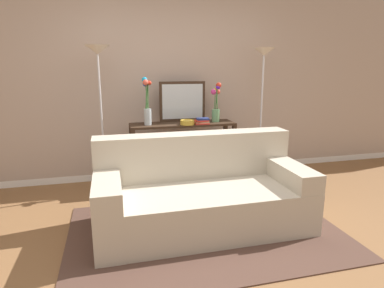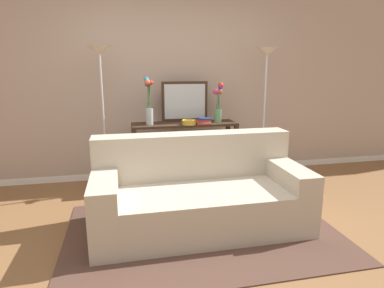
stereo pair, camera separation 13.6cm
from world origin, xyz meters
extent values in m
cube|color=brown|center=(0.00, 0.00, -0.01)|extent=(16.00, 16.00, 0.02)
cube|color=white|center=(0.00, 2.08, 0.04)|extent=(12.00, 0.15, 0.09)
cube|color=#B29E8E|center=(0.00, 2.08, 1.56)|extent=(12.00, 0.14, 2.93)
cube|color=#51382D|center=(0.21, 0.25, 0.01)|extent=(2.54, 1.70, 0.01)
cube|color=#BCB29E|center=(0.21, 0.35, 0.21)|extent=(2.02, 0.93, 0.42)
cube|color=#BCB29E|center=(0.21, 0.68, 0.65)|extent=(2.01, 0.27, 0.46)
cube|color=#BCB29E|center=(-0.68, 0.35, 0.30)|extent=(0.24, 0.93, 0.60)
cube|color=#BCB29E|center=(1.09, 0.36, 0.30)|extent=(0.24, 0.93, 0.60)
cube|color=#382619|center=(0.30, 1.65, 0.81)|extent=(1.37, 0.39, 0.03)
cube|color=#382619|center=(0.30, 1.65, 0.15)|extent=(1.26, 0.33, 0.01)
cube|color=#382619|center=(-0.35, 1.48, 0.40)|extent=(0.05, 0.05, 0.79)
cube|color=#382619|center=(0.96, 1.48, 0.40)|extent=(0.05, 0.05, 0.79)
cube|color=#382619|center=(-0.35, 1.82, 0.40)|extent=(0.05, 0.05, 0.79)
cube|color=#382619|center=(0.96, 1.82, 0.40)|extent=(0.05, 0.05, 0.79)
cylinder|color=silver|center=(-0.71, 1.55, 0.01)|extent=(0.26, 0.26, 0.02)
cylinder|color=silver|center=(-0.71, 1.55, 0.85)|extent=(0.02, 0.02, 1.66)
cone|color=silver|center=(-0.71, 1.55, 1.73)|extent=(0.28, 0.28, 0.10)
cylinder|color=silver|center=(1.37, 1.55, 0.01)|extent=(0.26, 0.26, 0.02)
cylinder|color=silver|center=(1.37, 1.55, 0.85)|extent=(0.02, 0.02, 1.66)
cone|color=silver|center=(1.37, 1.55, 1.73)|extent=(0.28, 0.28, 0.10)
cube|color=#382619|center=(0.34, 1.82, 1.09)|extent=(0.62, 0.02, 0.53)
cube|color=silver|center=(0.34, 1.81, 1.09)|extent=(0.55, 0.01, 0.46)
cylinder|color=silver|center=(-0.15, 1.63, 0.92)|extent=(0.09, 0.09, 0.21)
cylinder|color=#3D7538|center=(-0.15, 1.64, 1.18)|extent=(0.03, 0.01, 0.30)
sphere|color=red|center=(-0.15, 1.66, 1.33)|extent=(0.05, 0.05, 0.05)
cylinder|color=#3D7538|center=(-0.14, 1.63, 1.19)|extent=(0.01, 0.03, 0.32)
sphere|color=red|center=(-0.12, 1.63, 1.35)|extent=(0.06, 0.06, 0.06)
cylinder|color=#3D7538|center=(-0.16, 1.61, 1.19)|extent=(0.03, 0.02, 0.33)
sphere|color=#E75A47|center=(-0.17, 1.60, 1.36)|extent=(0.07, 0.07, 0.07)
cylinder|color=#3D7538|center=(-0.16, 1.63, 1.21)|extent=(0.02, 0.02, 0.36)
sphere|color=#1599D2|center=(-0.17, 1.65, 1.38)|extent=(0.07, 0.07, 0.07)
cylinder|color=#3D7538|center=(-0.16, 1.64, 1.18)|extent=(0.04, 0.02, 0.30)
sphere|color=#395EBF|center=(-0.17, 1.66, 1.33)|extent=(0.07, 0.07, 0.07)
cylinder|color=#669E6B|center=(0.76, 1.65, 0.91)|extent=(0.10, 0.10, 0.17)
cylinder|color=#3D7538|center=(0.77, 1.66, 1.10)|extent=(0.03, 0.03, 0.23)
sphere|color=#DA503D|center=(0.79, 1.67, 1.22)|extent=(0.07, 0.07, 0.07)
cylinder|color=#3D7538|center=(0.77, 1.64, 1.14)|extent=(0.03, 0.02, 0.29)
sphere|color=#5821CD|center=(0.78, 1.62, 1.28)|extent=(0.06, 0.06, 0.06)
cylinder|color=#3D7538|center=(0.75, 1.66, 1.10)|extent=(0.02, 0.03, 0.23)
sphere|color=#CB377E|center=(0.73, 1.68, 1.22)|extent=(0.08, 0.08, 0.08)
cylinder|color=#3D7538|center=(0.77, 1.67, 1.11)|extent=(0.02, 0.01, 0.24)
sphere|color=gold|center=(0.78, 1.69, 1.23)|extent=(0.07, 0.07, 0.07)
cylinder|color=#3D7538|center=(0.77, 1.64, 1.15)|extent=(0.03, 0.03, 0.32)
sphere|color=red|center=(0.79, 1.63, 1.30)|extent=(0.07, 0.07, 0.07)
cylinder|color=gold|center=(0.34, 1.53, 0.85)|extent=(0.18, 0.18, 0.05)
torus|color=gold|center=(0.34, 1.53, 0.88)|extent=(0.18, 0.18, 0.01)
cube|color=#BC3328|center=(0.53, 1.53, 0.83)|extent=(0.19, 0.15, 0.01)
cube|color=tan|center=(0.54, 1.54, 0.84)|extent=(0.19, 0.15, 0.02)
cube|color=#BC3328|center=(0.53, 1.53, 0.86)|extent=(0.17, 0.13, 0.02)
cube|color=navy|center=(0.55, 1.54, 0.88)|extent=(0.15, 0.11, 0.02)
cube|color=maroon|center=(-0.24, 1.65, 0.06)|extent=(0.03, 0.15, 0.12)
cube|color=navy|center=(-0.21, 1.65, 0.05)|extent=(0.03, 0.14, 0.10)
cube|color=#B77F33|center=(-0.19, 1.65, 0.05)|extent=(0.03, 0.18, 0.10)
cube|color=slate|center=(-0.15, 1.65, 0.06)|extent=(0.05, 0.15, 0.13)
cube|color=gold|center=(-0.10, 1.65, 0.06)|extent=(0.04, 0.16, 0.13)
cube|color=#BC3328|center=(-0.05, 1.65, 0.06)|extent=(0.06, 0.15, 0.12)
cube|color=#236033|center=(-0.01, 1.65, 0.05)|extent=(0.03, 0.14, 0.10)
camera|label=1|loc=(-0.62, -2.47, 1.54)|focal=30.54mm
camera|label=2|loc=(-0.49, -2.50, 1.54)|focal=30.54mm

